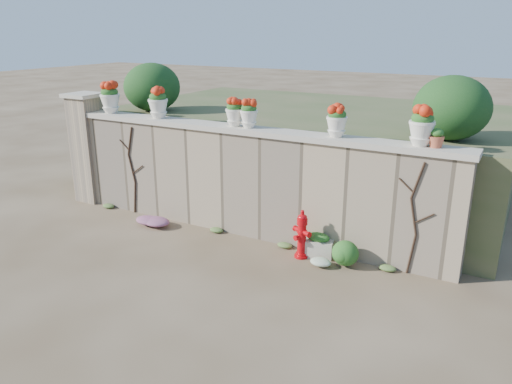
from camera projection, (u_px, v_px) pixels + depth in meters
The scene contains 21 objects.
ground at pixel (192, 268), 8.40m from camera, with size 80.00×80.00×0.00m, color brown.
stone_wall at pixel (246, 184), 9.58m from camera, with size 8.00×0.40×2.00m, color #9A8566.
wall_cap at pixel (245, 130), 9.25m from camera, with size 8.10×0.52×0.10m, color beige.
gate_pillar at pixel (89, 147), 11.42m from camera, with size 0.72×0.72×2.48m.
raised_fill at pixel (311, 150), 12.24m from camera, with size 9.00×6.00×2.00m, color #384C23.
back_shrub_left at pixel (152, 87), 11.57m from camera, with size 1.30×1.30×1.10m, color #143814.
back_shrub_right at pixel (452, 108), 8.53m from camera, with size 1.30×1.30×1.10m, color #143814.
vine_left at pixel (132, 169), 10.63m from camera, with size 0.60×0.04×1.91m.
vine_right at pixel (414, 217), 7.91m from camera, with size 0.60×0.04×1.91m.
fire_hydrant at pixel (302, 234), 8.67m from camera, with size 0.38×0.27×0.88m.
planter_box at pixel (318, 245), 8.78m from camera, with size 0.58×0.41×0.44m.
green_shrub at pixel (339, 251), 8.39m from camera, with size 0.59×0.53×0.56m, color #1E5119.
magenta_clump at pixel (150, 220), 10.15m from camera, with size 0.94×0.63×0.25m, color #BD25A0.
white_flowers at pixel (325, 262), 8.41m from camera, with size 0.54×0.43×0.19m, color white.
urn_pot_0 at pixel (110, 98), 10.69m from camera, with size 0.42×0.42×0.65m.
urn_pot_1 at pixel (158, 103), 10.08m from camera, with size 0.40×0.40×0.63m.
urn_pot_2 at pixel (234, 112), 9.26m from camera, with size 0.33×0.33×0.52m.
urn_pot_3 at pixel (249, 114), 9.12m from camera, with size 0.33×0.33×0.52m.
urn_pot_4 at pixel (337, 121), 8.33m from camera, with size 0.35×0.35×0.55m.
urn_pot_5 at pixel (422, 126), 7.69m from camera, with size 0.40×0.40×0.63m.
terracotta_pot at pixel (436, 139), 7.63m from camera, with size 0.24×0.24×0.28m.
Camera 1 is at (4.62, -6.10, 3.84)m, focal length 35.00 mm.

